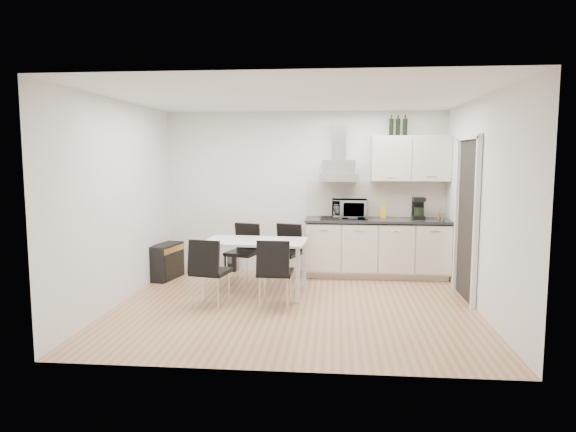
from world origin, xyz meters
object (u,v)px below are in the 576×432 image
at_px(chair_far_left, 242,254).
at_px(dining_table, 255,246).
at_px(chair_near_right, 275,273).
at_px(floor_speaker, 231,262).
at_px(chair_near_left, 211,273).
at_px(kitchenette, 379,224).
at_px(chair_far_right, 284,255).
at_px(guitar_amp, 166,261).

bearing_deg(chair_far_left, dining_table, 132.14).
height_order(chair_near_right, floor_speaker, chair_near_right).
bearing_deg(chair_near_left, kitchenette, 51.12).
height_order(kitchenette, chair_near_right, kitchenette).
bearing_deg(floor_speaker, chair_far_left, -57.40).
height_order(kitchenette, chair_far_left, kitchenette).
relative_size(chair_far_right, floor_speaker, 2.83).
xyz_separation_m(dining_table, chair_far_right, (0.33, 0.61, -0.23)).
relative_size(chair_near_right, guitar_amp, 1.27).
xyz_separation_m(chair_near_left, chair_near_right, (0.81, 0.04, 0.00)).
bearing_deg(chair_far_right, floor_speaker, -19.79).
xyz_separation_m(chair_far_right, floor_speaker, (-0.95, 0.78, -0.28)).
xyz_separation_m(chair_near_left, floor_speaker, (-0.16, 2.04, -0.28)).
height_order(chair_far_left, chair_near_left, same).
xyz_separation_m(chair_far_right, chair_near_left, (-0.79, -1.26, 0.00)).
distance_m(kitchenette, chair_near_left, 2.94).
bearing_deg(dining_table, chair_far_left, 119.59).
bearing_deg(kitchenette, floor_speaker, 176.05).
relative_size(chair_near_left, floor_speaker, 2.83).
bearing_deg(kitchenette, chair_near_right, -127.85).
relative_size(kitchenette, chair_far_right, 2.86).
bearing_deg(dining_table, chair_near_right, -56.79).
relative_size(chair_far_left, guitar_amp, 1.27).
xyz_separation_m(dining_table, chair_near_right, (0.35, -0.61, -0.23)).
distance_m(chair_far_left, chair_near_right, 1.38).
xyz_separation_m(dining_table, chair_near_left, (-0.46, -0.65, -0.23)).
distance_m(chair_far_right, chair_near_left, 1.49).
bearing_deg(chair_far_left, floor_speaker, -50.94).
distance_m(dining_table, guitar_amp, 1.74).
bearing_deg(chair_near_left, dining_table, 65.92).
height_order(chair_far_right, floor_speaker, chair_far_right).
height_order(dining_table, chair_far_right, chair_far_right).
distance_m(dining_table, chair_far_left, 0.71).
distance_m(dining_table, chair_far_right, 0.73).
distance_m(kitchenette, chair_far_right, 1.61).
relative_size(chair_far_right, chair_near_right, 1.00).
height_order(dining_table, guitar_amp, dining_table).
bearing_deg(chair_far_left, chair_near_right, 133.99).
bearing_deg(guitar_amp, kitchenette, 19.48).
distance_m(kitchenette, guitar_amp, 3.36).
bearing_deg(chair_far_left, guitar_amp, 9.40).
distance_m(chair_far_right, chair_near_right, 1.22).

